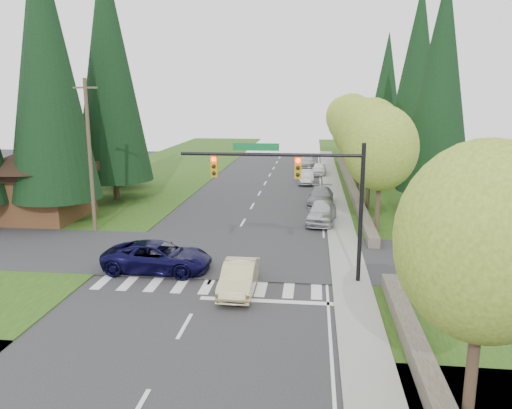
% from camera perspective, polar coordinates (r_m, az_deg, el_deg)
% --- Properties ---
extents(ground, '(120.00, 120.00, 0.00)m').
position_cam_1_polar(ground, '(21.37, -7.46, -12.42)').
color(ground, '#28282B').
rests_on(ground, ground).
extents(grass_east, '(14.00, 110.00, 0.06)m').
position_cam_1_polar(grass_east, '(40.62, 17.91, -0.89)').
color(grass_east, '#224512').
rests_on(grass_east, ground).
extents(grass_west, '(14.00, 110.00, 0.06)m').
position_cam_1_polar(grass_west, '(43.64, -17.80, 0.01)').
color(grass_west, '#224512').
rests_on(grass_west, ground).
extents(cross_street, '(120.00, 8.00, 0.10)m').
position_cam_1_polar(cross_street, '(28.66, -3.61, -5.80)').
color(cross_street, '#28282B').
rests_on(cross_street, ground).
extents(sidewalk_east, '(1.80, 80.00, 0.13)m').
position_cam_1_polar(sidewalk_east, '(41.79, 9.17, -0.03)').
color(sidewalk_east, gray).
rests_on(sidewalk_east, ground).
extents(curb_east, '(0.20, 80.00, 0.13)m').
position_cam_1_polar(curb_east, '(41.76, 8.00, 0.00)').
color(curb_east, gray).
rests_on(curb_east, ground).
extents(stone_wall_south, '(0.70, 14.00, 0.70)m').
position_cam_1_polar(stone_wall_south, '(18.35, 18.15, -16.16)').
color(stone_wall_south, '#4C4438').
rests_on(stone_wall_south, ground).
extents(stone_wall_north, '(0.70, 40.00, 0.70)m').
position_cam_1_polar(stone_wall_north, '(49.68, 10.75, 2.22)').
color(stone_wall_north, '#4C4438').
rests_on(stone_wall_north, ground).
extents(traffic_signal, '(8.70, 0.37, 6.80)m').
position_cam_1_polar(traffic_signal, '(23.63, 5.21, 2.72)').
color(traffic_signal, black).
rests_on(traffic_signal, ground).
extents(brown_building, '(8.40, 8.40, 5.40)m').
position_cam_1_polar(brown_building, '(39.64, -23.68, 2.94)').
color(brown_building, '#4C2D19').
rests_on(brown_building, ground).
extents(utility_pole, '(1.60, 0.24, 10.00)m').
position_cam_1_polar(utility_pole, '(34.20, -18.45, 5.39)').
color(utility_pole, '#473828').
rests_on(utility_pole, ground).
extents(decid_tree_0, '(4.80, 4.80, 8.37)m').
position_cam_1_polar(decid_tree_0, '(33.24, 14.06, 6.26)').
color(decid_tree_0, '#38281C').
rests_on(decid_tree_0, ground).
extents(decid_tree_1, '(5.20, 5.20, 8.80)m').
position_cam_1_polar(decid_tree_1, '(40.16, 12.96, 7.60)').
color(decid_tree_1, '#38281C').
rests_on(decid_tree_1, ground).
extents(decid_tree_2, '(5.00, 5.00, 8.82)m').
position_cam_1_polar(decid_tree_2, '(47.08, 11.81, 8.47)').
color(decid_tree_2, '#38281C').
rests_on(decid_tree_2, ground).
extents(decid_tree_3, '(5.00, 5.00, 8.55)m').
position_cam_1_polar(decid_tree_3, '(54.06, 11.25, 8.68)').
color(decid_tree_3, '#38281C').
rests_on(decid_tree_3, ground).
extents(decid_tree_4, '(5.40, 5.40, 9.18)m').
position_cam_1_polar(decid_tree_4, '(61.02, 10.85, 9.47)').
color(decid_tree_4, '#38281C').
rests_on(decid_tree_4, ground).
extents(decid_tree_5, '(4.80, 4.80, 8.30)m').
position_cam_1_polar(decid_tree_5, '(68.01, 10.24, 9.32)').
color(decid_tree_5, '#38281C').
rests_on(decid_tree_5, ground).
extents(decid_tree_6, '(5.20, 5.20, 8.86)m').
position_cam_1_polar(decid_tree_6, '(74.98, 10.00, 9.85)').
color(decid_tree_6, '#38281C').
rests_on(decid_tree_6, ground).
extents(decid_tree_south, '(4.60, 4.60, 7.92)m').
position_cam_1_polar(decid_tree_south, '(14.02, 24.70, -3.92)').
color(decid_tree_south, '#38281C').
rests_on(decid_tree_south, ground).
extents(conifer_w_a, '(6.12, 6.12, 19.80)m').
position_cam_1_polar(conifer_w_a, '(37.40, -22.77, 14.31)').
color(conifer_w_a, '#38281C').
rests_on(conifer_w_a, ground).
extents(conifer_w_b, '(5.44, 5.44, 17.80)m').
position_cam_1_polar(conifer_w_b, '(42.32, -23.62, 12.54)').
color(conifer_w_b, '#38281C').
rests_on(conifer_w_b, ground).
extents(conifer_w_c, '(6.46, 6.46, 20.80)m').
position_cam_1_polar(conifer_w_c, '(44.21, -16.48, 14.96)').
color(conifer_w_c, '#38281C').
rests_on(conifer_w_c, ground).
extents(conifer_w_e, '(5.78, 5.78, 18.80)m').
position_cam_1_polar(conifer_w_e, '(50.48, -15.86, 13.47)').
color(conifer_w_e, '#38281C').
rests_on(conifer_w_e, ground).
extents(conifer_e_a, '(5.44, 5.44, 17.80)m').
position_cam_1_polar(conifer_e_a, '(39.86, 20.31, 12.87)').
color(conifer_e_a, '#38281C').
rests_on(conifer_e_a, ground).
extents(conifer_e_b, '(6.12, 6.12, 19.80)m').
position_cam_1_polar(conifer_e_b, '(53.78, 17.93, 13.79)').
color(conifer_e_b, '#38281C').
rests_on(conifer_e_b, ground).
extents(conifer_e_c, '(5.10, 5.10, 16.80)m').
position_cam_1_polar(conifer_e_c, '(67.41, 14.67, 12.29)').
color(conifer_e_c, '#38281C').
rests_on(conifer_e_c, ground).
extents(sedan_champagne, '(1.49, 4.25, 1.40)m').
position_cam_1_polar(sedan_champagne, '(23.29, -1.95, -8.32)').
color(sedan_champagne, beige).
rests_on(sedan_champagne, ground).
extents(suv_navy, '(5.63, 2.71, 1.55)m').
position_cam_1_polar(suv_navy, '(26.34, -11.15, -5.90)').
color(suv_navy, black).
rests_on(suv_navy, ground).
extents(parked_car_a, '(2.42, 4.90, 1.61)m').
position_cam_1_polar(parked_car_a, '(35.69, 7.53, -0.89)').
color(parked_car_a, '#BBBBC0').
rests_on(parked_car_a, ground).
extents(parked_car_b, '(2.32, 5.02, 1.42)m').
position_cam_1_polar(parked_car_b, '(41.65, 7.41, 0.89)').
color(parked_car_b, slate).
rests_on(parked_car_b, ground).
extents(parked_car_c, '(1.66, 4.35, 1.41)m').
position_cam_1_polar(parked_car_c, '(51.66, 5.72, 3.16)').
color(parked_car_c, '#B9B9BE').
rests_on(parked_car_c, ground).
extents(parked_car_d, '(1.85, 4.11, 1.37)m').
position_cam_1_polar(parked_car_d, '(57.54, 7.22, 4.04)').
color(parked_car_d, white).
rests_on(parked_car_d, ground).
extents(parked_car_e, '(2.25, 4.69, 1.32)m').
position_cam_1_polar(parked_car_e, '(64.07, 5.91, 4.90)').
color(parked_car_e, '#AAA9AE').
rests_on(parked_car_e, ground).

